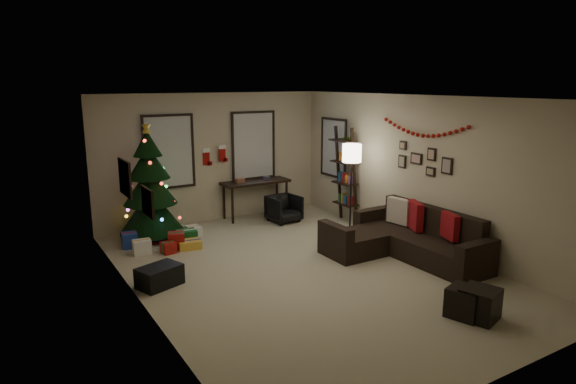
# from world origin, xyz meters

# --- Properties ---
(floor) EXTENTS (7.00, 7.00, 0.00)m
(floor) POSITION_xyz_m (0.00, 0.00, 0.00)
(floor) COLOR tan
(floor) RESTS_ON ground
(ceiling) EXTENTS (7.00, 7.00, 0.00)m
(ceiling) POSITION_xyz_m (0.00, 0.00, 2.70)
(ceiling) COLOR white
(ceiling) RESTS_ON floor
(wall_back) EXTENTS (5.00, 0.00, 5.00)m
(wall_back) POSITION_xyz_m (0.00, 3.50, 1.35)
(wall_back) COLOR #C1B393
(wall_back) RESTS_ON floor
(wall_front) EXTENTS (5.00, 0.00, 5.00)m
(wall_front) POSITION_xyz_m (0.00, -3.50, 1.35)
(wall_front) COLOR #C1B393
(wall_front) RESTS_ON floor
(wall_left) EXTENTS (0.00, 7.00, 7.00)m
(wall_left) POSITION_xyz_m (-2.50, 0.00, 1.35)
(wall_left) COLOR #C1B393
(wall_left) RESTS_ON floor
(wall_right) EXTENTS (0.00, 7.00, 7.00)m
(wall_right) POSITION_xyz_m (2.50, 0.00, 1.35)
(wall_right) COLOR #C1B393
(wall_right) RESTS_ON floor
(window_back_left) EXTENTS (1.05, 0.06, 1.50)m
(window_back_left) POSITION_xyz_m (-0.95, 3.47, 1.55)
(window_back_left) COLOR #728CB2
(window_back_left) RESTS_ON wall_back
(window_back_right) EXTENTS (1.05, 0.06, 1.50)m
(window_back_right) POSITION_xyz_m (0.95, 3.47, 1.55)
(window_back_right) COLOR #728CB2
(window_back_right) RESTS_ON wall_back
(window_right_wall) EXTENTS (0.06, 0.90, 1.30)m
(window_right_wall) POSITION_xyz_m (2.47, 2.55, 1.50)
(window_right_wall) COLOR #728CB2
(window_right_wall) RESTS_ON wall_right
(christmas_tree) EXTENTS (1.20, 1.20, 2.24)m
(christmas_tree) POSITION_xyz_m (-1.52, 2.94, 0.93)
(christmas_tree) COLOR black
(christmas_tree) RESTS_ON floor
(presents) EXTENTS (1.50, 1.01, 0.30)m
(presents) POSITION_xyz_m (-1.41, 2.23, 0.12)
(presents) COLOR silver
(presents) RESTS_ON floor
(sofa) EXTENTS (1.75, 2.55, 0.84)m
(sofa) POSITION_xyz_m (1.86, -0.34, 0.27)
(sofa) COLOR black
(sofa) RESTS_ON floor
(pillow_red_a) EXTENTS (0.24, 0.43, 0.42)m
(pillow_red_a) POSITION_xyz_m (2.21, -0.98, 0.64)
(pillow_red_a) COLOR maroon
(pillow_red_a) RESTS_ON sofa
(pillow_red_b) EXTENTS (0.32, 0.49, 0.48)m
(pillow_red_b) POSITION_xyz_m (2.21, -0.20, 0.64)
(pillow_red_b) COLOR maroon
(pillow_red_b) RESTS_ON sofa
(pillow_cream) EXTENTS (0.20, 0.47, 0.46)m
(pillow_cream) POSITION_xyz_m (2.21, 0.19, 0.63)
(pillow_cream) COLOR beige
(pillow_cream) RESTS_ON sofa
(ottoman_near) EXTENTS (0.50, 0.50, 0.38)m
(ottoman_near) POSITION_xyz_m (0.92, -2.39, 0.19)
(ottoman_near) COLOR black
(ottoman_near) RESTS_ON floor
(ottoman_far) EXTENTS (0.53, 0.53, 0.40)m
(ottoman_far) POSITION_xyz_m (1.01, -2.53, 0.20)
(ottoman_far) COLOR black
(ottoman_far) RESTS_ON floor
(desk) EXTENTS (1.50, 0.54, 0.81)m
(desk) POSITION_xyz_m (0.86, 3.22, 0.72)
(desk) COLOR black
(desk) RESTS_ON floor
(desk_chair) EXTENTS (0.61, 0.57, 0.58)m
(desk_chair) POSITION_xyz_m (1.20, 2.57, 0.29)
(desk_chair) COLOR black
(desk_chair) RESTS_ON floor
(bookshelf) EXTENTS (0.30, 0.59, 2.02)m
(bookshelf) POSITION_xyz_m (2.30, 1.90, 0.98)
(bookshelf) COLOR black
(bookshelf) RESTS_ON floor
(potted_plant) EXTENTS (0.53, 0.52, 0.44)m
(potted_plant) POSITION_xyz_m (2.30, 1.84, 1.79)
(potted_plant) COLOR #4C4C4C
(potted_plant) RESTS_ON bookshelf
(floor_lamp) EXTENTS (0.37, 0.37, 1.75)m
(floor_lamp) POSITION_xyz_m (1.95, 1.27, 1.46)
(floor_lamp) COLOR black
(floor_lamp) RESTS_ON floor
(art_map) EXTENTS (0.04, 0.60, 0.50)m
(art_map) POSITION_xyz_m (-2.48, 0.67, 1.63)
(art_map) COLOR black
(art_map) RESTS_ON wall_left
(art_abstract) EXTENTS (0.04, 0.45, 0.35)m
(art_abstract) POSITION_xyz_m (-2.48, -0.39, 1.52)
(art_abstract) COLOR black
(art_abstract) RESTS_ON wall_left
(gallery) EXTENTS (0.03, 1.25, 0.54)m
(gallery) POSITION_xyz_m (2.48, -0.07, 1.57)
(gallery) COLOR black
(gallery) RESTS_ON wall_right
(garland) EXTENTS (0.08, 1.90, 0.30)m
(garland) POSITION_xyz_m (2.45, -0.05, 2.12)
(garland) COLOR #A5140C
(garland) RESTS_ON wall_right
(stocking_left) EXTENTS (0.20, 0.05, 0.36)m
(stocking_left) POSITION_xyz_m (-0.14, 3.49, 1.39)
(stocking_left) COLOR #990F0C
(stocking_left) RESTS_ON wall_back
(stocking_right) EXTENTS (0.20, 0.05, 0.36)m
(stocking_right) POSITION_xyz_m (0.19, 3.41, 1.45)
(stocking_right) COLOR #990F0C
(stocking_right) RESTS_ON wall_back
(storage_bin) EXTENTS (0.71, 0.59, 0.30)m
(storage_bin) POSITION_xyz_m (-2.11, 0.57, 0.15)
(storage_bin) COLOR black
(storage_bin) RESTS_ON floor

